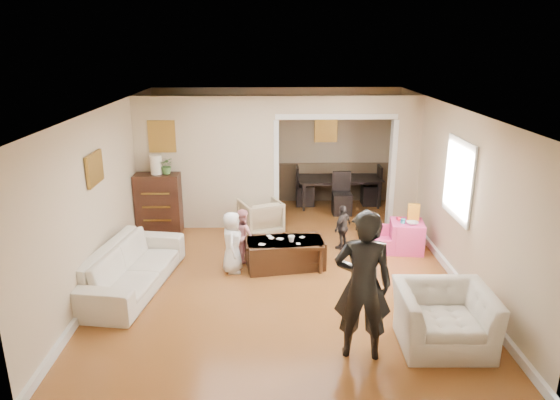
{
  "coord_description": "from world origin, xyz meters",
  "views": [
    {
      "loc": [
        -0.17,
        -7.73,
        3.56
      ],
      "look_at": [
        0.0,
        0.2,
        1.05
      ],
      "focal_mm": 32.19,
      "sensor_mm": 36.0,
      "label": 1
    }
  ],
  "objects_px": {
    "coffee_table": "(285,254)",
    "adult_person": "(363,285)",
    "sofa": "(132,267)",
    "child_kneel_a": "(232,242)",
    "armchair_front": "(444,318)",
    "table_lamp": "(156,165)",
    "cyan_cup": "(403,221)",
    "armchair_back": "(260,217)",
    "dining_table": "(338,191)",
    "child_toddler": "(343,227)",
    "dresser": "(159,203)",
    "play_table": "(406,236)",
    "child_kneel_b": "(243,235)",
    "coffee_cup": "(291,239)"
  },
  "relations": [
    {
      "from": "cyan_cup",
      "to": "coffee_table",
      "type": "bearing_deg",
      "value": -164.49
    },
    {
      "from": "sofa",
      "to": "dining_table",
      "type": "distance_m",
      "value": 5.38
    },
    {
      "from": "dresser",
      "to": "child_kneel_b",
      "type": "relative_size",
      "value": 1.29
    },
    {
      "from": "armchair_back",
      "to": "dining_table",
      "type": "distance_m",
      "value": 2.46
    },
    {
      "from": "sofa",
      "to": "armchair_back",
      "type": "relative_size",
      "value": 3.09
    },
    {
      "from": "armchair_front",
      "to": "table_lamp",
      "type": "distance_m",
      "value": 5.87
    },
    {
      "from": "coffee_cup",
      "to": "child_toddler",
      "type": "distance_m",
      "value": 1.25
    },
    {
      "from": "sofa",
      "to": "coffee_table",
      "type": "bearing_deg",
      "value": -64.71
    },
    {
      "from": "coffee_table",
      "to": "adult_person",
      "type": "xyz_separation_m",
      "value": [
        0.81,
        -2.45,
        0.68
      ]
    },
    {
      "from": "armchair_back",
      "to": "child_kneel_a",
      "type": "relative_size",
      "value": 0.73
    },
    {
      "from": "armchair_front",
      "to": "cyan_cup",
      "type": "relative_size",
      "value": 13.9
    },
    {
      "from": "coffee_table",
      "to": "sofa",
      "type": "bearing_deg",
      "value": -163.9
    },
    {
      "from": "adult_person",
      "to": "play_table",
      "type": "bearing_deg",
      "value": -106.6
    },
    {
      "from": "armchair_back",
      "to": "adult_person",
      "type": "height_order",
      "value": "adult_person"
    },
    {
      "from": "sofa",
      "to": "table_lamp",
      "type": "distance_m",
      "value": 2.56
    },
    {
      "from": "cyan_cup",
      "to": "child_kneel_a",
      "type": "relative_size",
      "value": 0.08
    },
    {
      "from": "play_table",
      "to": "adult_person",
      "type": "distance_m",
      "value": 3.43
    },
    {
      "from": "play_table",
      "to": "child_toddler",
      "type": "height_order",
      "value": "child_toddler"
    },
    {
      "from": "play_table",
      "to": "coffee_table",
      "type": "bearing_deg",
      "value": -163.94
    },
    {
      "from": "cyan_cup",
      "to": "child_kneel_a",
      "type": "height_order",
      "value": "child_kneel_a"
    },
    {
      "from": "armchair_back",
      "to": "coffee_table",
      "type": "xyz_separation_m",
      "value": [
        0.43,
        -1.55,
        -0.1
      ]
    },
    {
      "from": "dresser",
      "to": "coffee_table",
      "type": "height_order",
      "value": "dresser"
    },
    {
      "from": "sofa",
      "to": "child_kneel_a",
      "type": "bearing_deg",
      "value": -61.36
    },
    {
      "from": "armchair_back",
      "to": "adult_person",
      "type": "xyz_separation_m",
      "value": [
        1.24,
        -4.0,
        0.58
      ]
    },
    {
      "from": "coffee_cup",
      "to": "child_kneel_b",
      "type": "bearing_deg",
      "value": 156.37
    },
    {
      "from": "dresser",
      "to": "child_kneel_b",
      "type": "height_order",
      "value": "dresser"
    },
    {
      "from": "child_toddler",
      "to": "child_kneel_a",
      "type": "bearing_deg",
      "value": -24.41
    },
    {
      "from": "child_toddler",
      "to": "armchair_back",
      "type": "bearing_deg",
      "value": -78.14
    },
    {
      "from": "armchair_front",
      "to": "child_toddler",
      "type": "relative_size",
      "value": 1.36
    },
    {
      "from": "sofa",
      "to": "child_kneel_a",
      "type": "distance_m",
      "value": 1.57
    },
    {
      "from": "coffee_cup",
      "to": "play_table",
      "type": "bearing_deg",
      "value": 18.05
    },
    {
      "from": "coffee_cup",
      "to": "child_toddler",
      "type": "xyz_separation_m",
      "value": [
        0.95,
        0.8,
        -0.11
      ]
    },
    {
      "from": "cyan_cup",
      "to": "dining_table",
      "type": "height_order",
      "value": "dining_table"
    },
    {
      "from": "coffee_table",
      "to": "coffee_cup",
      "type": "bearing_deg",
      "value": -26.57
    },
    {
      "from": "armchair_back",
      "to": "dining_table",
      "type": "height_order",
      "value": "armchair_back"
    },
    {
      "from": "sofa",
      "to": "coffee_table",
      "type": "relative_size",
      "value": 1.84
    },
    {
      "from": "armchair_front",
      "to": "dining_table",
      "type": "height_order",
      "value": "armchair_front"
    },
    {
      "from": "sofa",
      "to": "child_kneel_a",
      "type": "height_order",
      "value": "child_kneel_a"
    },
    {
      "from": "armchair_back",
      "to": "coffee_table",
      "type": "bearing_deg",
      "value": 82.38
    },
    {
      "from": "adult_person",
      "to": "cyan_cup",
      "type": "bearing_deg",
      "value": -105.36
    },
    {
      "from": "dresser",
      "to": "coffee_table",
      "type": "bearing_deg",
      "value": -35.1
    },
    {
      "from": "coffee_cup",
      "to": "cyan_cup",
      "type": "xyz_separation_m",
      "value": [
        1.97,
        0.62,
        0.06
      ]
    },
    {
      "from": "play_table",
      "to": "child_toddler",
      "type": "distance_m",
      "value": 1.14
    },
    {
      "from": "adult_person",
      "to": "armchair_back",
      "type": "bearing_deg",
      "value": -65.59
    },
    {
      "from": "dresser",
      "to": "table_lamp",
      "type": "bearing_deg",
      "value": 0.0
    },
    {
      "from": "coffee_cup",
      "to": "child_kneel_a",
      "type": "relative_size",
      "value": 0.11
    },
    {
      "from": "dining_table",
      "to": "child_kneel_b",
      "type": "bearing_deg",
      "value": -127.9
    },
    {
      "from": "table_lamp",
      "to": "play_table",
      "type": "bearing_deg",
      "value": -13.0
    },
    {
      "from": "armchair_back",
      "to": "coffee_cup",
      "type": "height_order",
      "value": "armchair_back"
    },
    {
      "from": "dining_table",
      "to": "armchair_front",
      "type": "bearing_deg",
      "value": -88.45
    }
  ]
}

